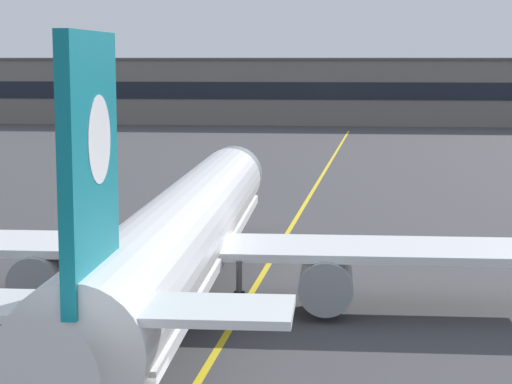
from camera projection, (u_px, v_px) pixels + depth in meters
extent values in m
cube|color=yellow|center=(279.00, 247.00, 55.89)|extent=(7.16, 179.88, 0.01)
cylinder|color=white|center=(184.00, 230.00, 41.80)|extent=(4.48, 36.07, 3.80)
cone|color=white|center=(232.00, 176.00, 60.84)|extent=(3.66, 2.67, 3.61)
cone|color=white|center=(55.00, 359.00, 22.59)|extent=(2.90, 2.85, 2.85)
cube|color=white|center=(185.00, 253.00, 41.94)|extent=(4.35, 33.18, 0.44)
cube|color=black|center=(229.00, 169.00, 58.87)|extent=(2.87, 1.15, 0.60)
cube|color=white|center=(187.00, 246.00, 42.51)|extent=(32.09, 5.41, 0.36)
cylinder|color=gray|center=(45.00, 276.00, 42.20)|extent=(2.37, 3.64, 2.30)
cylinder|color=black|center=(57.00, 266.00, 44.03)|extent=(1.96, 0.22, 1.95)
cylinder|color=gray|center=(326.00, 281.00, 41.18)|extent=(2.37, 3.64, 2.30)
cylinder|color=black|center=(327.00, 271.00, 43.00)|extent=(1.96, 0.22, 1.95)
cube|color=#0F7A89|center=(90.00, 167.00, 25.57)|extent=(0.49, 4.81, 7.20)
cylinder|color=white|center=(92.00, 139.00, 25.77)|extent=(0.49, 2.41, 2.40)
cube|color=white|center=(87.00, 307.00, 25.49)|extent=(11.05, 3.01, 0.24)
cylinder|color=#4C4C51|center=(224.00, 220.00, 56.39)|extent=(0.24, 0.24, 1.60)
cylinder|color=black|center=(224.00, 237.00, 56.53)|extent=(0.42, 0.91, 0.90)
cylinder|color=#4C4C51|center=(116.00, 278.00, 40.28)|extent=(0.24, 0.24, 1.60)
cylinder|color=black|center=(117.00, 304.00, 40.43)|extent=(0.42, 1.31, 1.30)
cylinder|color=#4C4C51|center=(239.00, 280.00, 39.85)|extent=(0.24, 0.24, 1.60)
cylinder|color=black|center=(239.00, 306.00, 40.00)|extent=(0.42, 1.31, 1.30)
cone|color=orange|center=(262.00, 239.00, 56.72)|extent=(0.36, 0.36, 0.55)
cylinder|color=white|center=(262.00, 239.00, 56.71)|extent=(0.23, 0.23, 0.07)
cube|color=orange|center=(262.00, 244.00, 56.75)|extent=(0.44, 0.44, 0.03)
cube|color=slate|center=(399.00, 92.00, 158.70)|extent=(152.33, 12.00, 10.56)
cube|color=black|center=(400.00, 91.00, 152.68)|extent=(146.24, 0.12, 2.80)
cube|color=#4E4A47|center=(399.00, 59.00, 157.94)|extent=(152.73, 12.40, 0.40)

